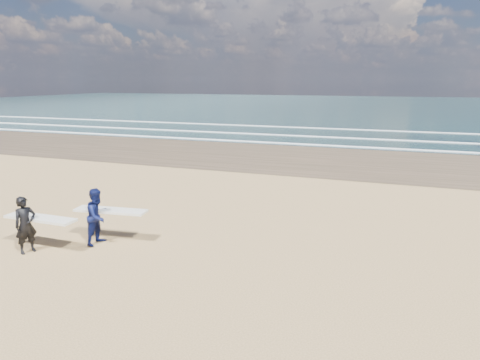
% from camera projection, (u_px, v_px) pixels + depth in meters
% --- Properties ---
extents(ocean, '(220.00, 100.00, 0.02)m').
position_uv_depth(ocean, '(461.00, 108.00, 71.51)').
color(ocean, '#183334').
rests_on(ocean, ground).
extents(surfer_near, '(2.20, 0.96, 1.63)m').
position_uv_depth(surfer_near, '(28.00, 224.00, 11.96)').
color(surfer_near, black).
rests_on(surfer_near, ground).
extents(surfer_far, '(2.25, 1.18, 1.69)m').
position_uv_depth(surfer_far, '(99.00, 216.00, 12.60)').
color(surfer_far, '#0B1343').
rests_on(surfer_far, ground).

